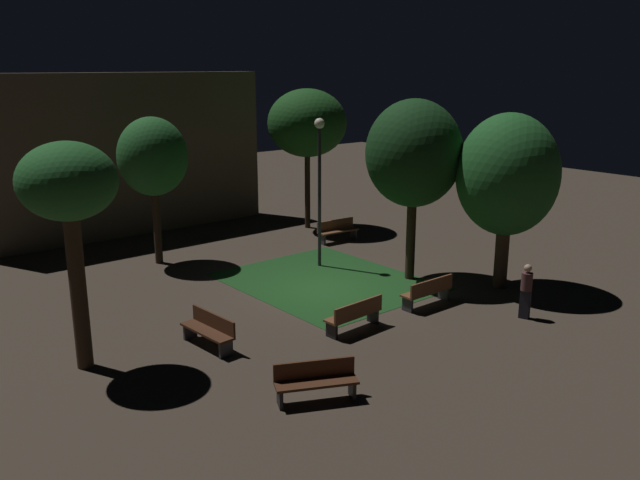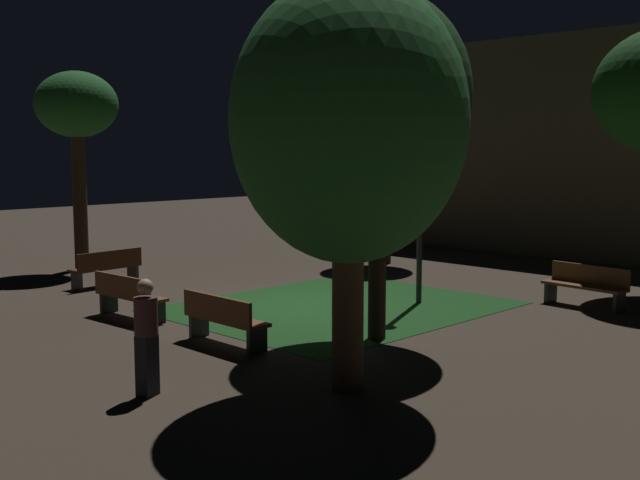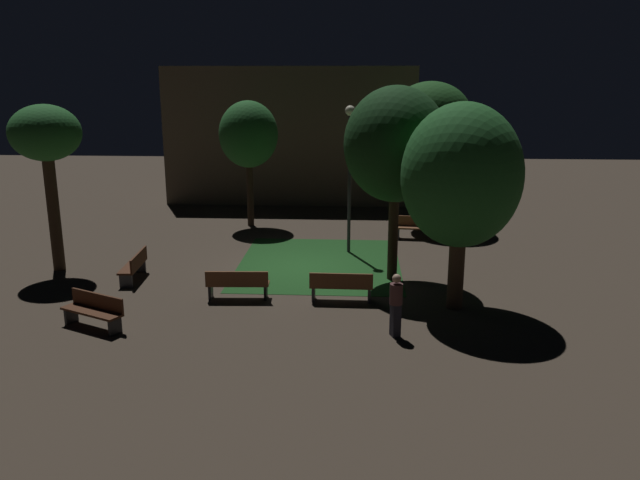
{
  "view_description": "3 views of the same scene",
  "coord_description": "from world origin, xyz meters",
  "px_view_note": "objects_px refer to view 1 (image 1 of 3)",
  "views": [
    {
      "loc": [
        -12.95,
        -15.53,
        7.04
      ],
      "look_at": [
        0.4,
        0.54,
        1.48
      ],
      "focal_mm": 37.01,
      "sensor_mm": 36.0,
      "label": 1
    },
    {
      "loc": [
        11.78,
        -11.3,
        3.35
      ],
      "look_at": [
        0.99,
        -0.36,
        1.53
      ],
      "focal_mm": 43.74,
      "sensor_mm": 36.0,
      "label": 2
    },
    {
      "loc": [
        1.9,
        -20.26,
        6.24
      ],
      "look_at": [
        0.71,
        -0.24,
        1.03
      ],
      "focal_mm": 35.35,
      "sensor_mm": 36.0,
      "label": 3
    }
  ],
  "objects_px": {
    "bench_near_trees": "(337,230)",
    "pedestrian": "(526,290)",
    "tree_lawn_side": "(68,188)",
    "tree_right_canopy": "(507,176)",
    "tree_near_wall": "(307,123)",
    "tree_back_right": "(414,154)",
    "lamp_post_near_wall": "(320,169)",
    "tree_tall_center": "(153,157)",
    "bench_lawn_edge": "(355,314)",
    "bench_front_left": "(316,380)",
    "bench_front_right": "(209,329)",
    "bench_by_lamp": "(428,291)"
  },
  "relations": [
    {
      "from": "tree_near_wall",
      "to": "tree_back_right",
      "type": "relative_size",
      "value": 1.01
    },
    {
      "from": "tree_near_wall",
      "to": "lamp_post_near_wall",
      "type": "xyz_separation_m",
      "value": [
        -3.31,
        -4.82,
        -1.09
      ]
    },
    {
      "from": "bench_lawn_edge",
      "to": "pedestrian",
      "type": "xyz_separation_m",
      "value": [
        4.39,
        -2.41,
        0.37
      ]
    },
    {
      "from": "bench_near_trees",
      "to": "tree_lawn_side",
      "type": "xyz_separation_m",
      "value": [
        -12.36,
        -4.92,
        3.89
      ]
    },
    {
      "from": "bench_front_left",
      "to": "bench_by_lamp",
      "type": "bearing_deg",
      "value": 20.21
    },
    {
      "from": "bench_front_left",
      "to": "tree_near_wall",
      "type": "height_order",
      "value": "tree_near_wall"
    },
    {
      "from": "bench_front_left",
      "to": "tree_tall_center",
      "type": "distance_m",
      "value": 12.29
    },
    {
      "from": "bench_front_left",
      "to": "tree_back_right",
      "type": "relative_size",
      "value": 0.3
    },
    {
      "from": "tree_back_right",
      "to": "lamp_post_near_wall",
      "type": "distance_m",
      "value": 3.47
    },
    {
      "from": "bench_by_lamp",
      "to": "tree_near_wall",
      "type": "xyz_separation_m",
      "value": [
        3.44,
        10.09,
        4.13
      ]
    },
    {
      "from": "bench_front_left",
      "to": "tree_right_canopy",
      "type": "height_order",
      "value": "tree_right_canopy"
    },
    {
      "from": "bench_near_trees",
      "to": "tree_back_right",
      "type": "bearing_deg",
      "value": -104.14
    },
    {
      "from": "tree_lawn_side",
      "to": "bench_front_left",
      "type": "bearing_deg",
      "value": -56.31
    },
    {
      "from": "bench_near_trees",
      "to": "tree_back_right",
      "type": "distance_m",
      "value": 6.6
    },
    {
      "from": "bench_near_trees",
      "to": "pedestrian",
      "type": "xyz_separation_m",
      "value": [
        -1.48,
        -9.86,
        0.37
      ]
    },
    {
      "from": "bench_front_left",
      "to": "bench_lawn_edge",
      "type": "bearing_deg",
      "value": 35.15
    },
    {
      "from": "bench_front_right",
      "to": "tree_near_wall",
      "type": "height_order",
      "value": "tree_near_wall"
    },
    {
      "from": "tree_near_wall",
      "to": "tree_lawn_side",
      "type": "bearing_deg",
      "value": -149.67
    },
    {
      "from": "pedestrian",
      "to": "tree_right_canopy",
      "type": "bearing_deg",
      "value": 49.97
    },
    {
      "from": "bench_front_right",
      "to": "tree_back_right",
      "type": "height_order",
      "value": "tree_back_right"
    },
    {
      "from": "tree_near_wall",
      "to": "tree_lawn_side",
      "type": "height_order",
      "value": "tree_near_wall"
    },
    {
      "from": "bench_lawn_edge",
      "to": "lamp_post_near_wall",
      "type": "height_order",
      "value": "lamp_post_near_wall"
    },
    {
      "from": "bench_front_left",
      "to": "lamp_post_near_wall",
      "type": "xyz_separation_m",
      "value": [
        6.39,
        7.57,
        3.04
      ]
    },
    {
      "from": "bench_front_left",
      "to": "tree_right_canopy",
      "type": "xyz_separation_m",
      "value": [
        9.42,
        1.99,
        3.2
      ]
    },
    {
      "from": "bench_lawn_edge",
      "to": "lamp_post_near_wall",
      "type": "distance_m",
      "value": 6.83
    },
    {
      "from": "bench_near_trees",
      "to": "tree_tall_center",
      "type": "distance_m",
      "value": 8.05
    },
    {
      "from": "bench_lawn_edge",
      "to": "bench_by_lamp",
      "type": "bearing_deg",
      "value": -0.0
    },
    {
      "from": "bench_near_trees",
      "to": "tree_back_right",
      "type": "xyz_separation_m",
      "value": [
        -1.32,
        -5.26,
        3.76
      ]
    },
    {
      "from": "bench_lawn_edge",
      "to": "bench_front_left",
      "type": "height_order",
      "value": "same"
    },
    {
      "from": "bench_front_right",
      "to": "pedestrian",
      "type": "relative_size",
      "value": 1.14
    },
    {
      "from": "bench_front_right",
      "to": "lamp_post_near_wall",
      "type": "height_order",
      "value": "lamp_post_near_wall"
    },
    {
      "from": "bench_by_lamp",
      "to": "tree_near_wall",
      "type": "bearing_deg",
      "value": 71.18
    },
    {
      "from": "bench_near_trees",
      "to": "bench_front_right",
      "type": "bearing_deg",
      "value": -148.36
    },
    {
      "from": "bench_front_left",
      "to": "tree_right_canopy",
      "type": "relative_size",
      "value": 0.32
    },
    {
      "from": "tree_back_right",
      "to": "lamp_post_near_wall",
      "type": "xyz_separation_m",
      "value": [
        -1.43,
        3.08,
        -0.72
      ]
    },
    {
      "from": "bench_near_trees",
      "to": "pedestrian",
      "type": "bearing_deg",
      "value": -98.54
    },
    {
      "from": "tree_tall_center",
      "to": "tree_back_right",
      "type": "height_order",
      "value": "tree_back_right"
    },
    {
      "from": "bench_near_trees",
      "to": "tree_right_canopy",
      "type": "xyz_separation_m",
      "value": [
        0.28,
        -7.76,
        3.2
      ]
    },
    {
      "from": "bench_by_lamp",
      "to": "tree_near_wall",
      "type": "relative_size",
      "value": 0.3
    },
    {
      "from": "bench_near_trees",
      "to": "pedestrian",
      "type": "height_order",
      "value": "pedestrian"
    },
    {
      "from": "tree_lawn_side",
      "to": "tree_right_canopy",
      "type": "bearing_deg",
      "value": -12.67
    },
    {
      "from": "tree_lawn_side",
      "to": "tree_right_canopy",
      "type": "distance_m",
      "value": 12.98
    },
    {
      "from": "bench_lawn_edge",
      "to": "tree_lawn_side",
      "type": "distance_m",
      "value": 7.98
    },
    {
      "from": "bench_front_right",
      "to": "pedestrian",
      "type": "height_order",
      "value": "pedestrian"
    },
    {
      "from": "bench_front_right",
      "to": "tree_near_wall",
      "type": "bearing_deg",
      "value": 40.23
    },
    {
      "from": "tree_lawn_side",
      "to": "pedestrian",
      "type": "height_order",
      "value": "tree_lawn_side"
    },
    {
      "from": "tree_near_wall",
      "to": "tree_right_canopy",
      "type": "xyz_separation_m",
      "value": [
        -0.27,
        -10.4,
        -0.92
      ]
    },
    {
      "from": "bench_near_trees",
      "to": "tree_lawn_side",
      "type": "relative_size",
      "value": 0.34
    },
    {
      "from": "bench_lawn_edge",
      "to": "tree_near_wall",
      "type": "xyz_separation_m",
      "value": [
        6.42,
        10.09,
        4.13
      ]
    },
    {
      "from": "tree_lawn_side",
      "to": "lamp_post_near_wall",
      "type": "xyz_separation_m",
      "value": [
        9.61,
        2.74,
        -0.85
      ]
    }
  ]
}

